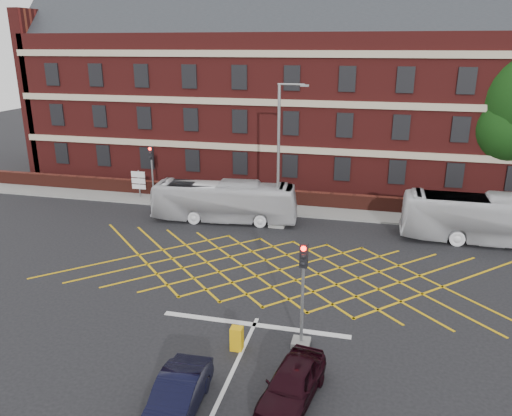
% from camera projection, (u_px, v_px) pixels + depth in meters
% --- Properties ---
extents(ground, '(120.00, 120.00, 0.00)m').
position_uv_depth(ground, '(272.00, 287.00, 24.04)').
color(ground, black).
rests_on(ground, ground).
extents(victorian_building, '(51.00, 12.17, 20.40)m').
position_uv_depth(victorian_building, '(331.00, 86.00, 41.83)').
color(victorian_building, '#551716').
rests_on(victorian_building, ground).
extents(boundary_wall, '(56.00, 0.50, 1.10)m').
position_uv_depth(boundary_wall, '(310.00, 199.00, 35.86)').
color(boundary_wall, '#461912').
rests_on(boundary_wall, ground).
extents(far_pavement, '(60.00, 3.00, 0.12)m').
position_uv_depth(far_pavement, '(308.00, 210.00, 35.09)').
color(far_pavement, slate).
rests_on(far_pavement, ground).
extents(box_junction_hatching, '(8.22, 8.22, 0.02)m').
position_uv_depth(box_junction_hatching, '(280.00, 270.00, 25.88)').
color(box_junction_hatching, '#CC990C').
rests_on(box_junction_hatching, ground).
extents(stop_line, '(8.00, 0.30, 0.02)m').
position_uv_depth(stop_line, '(254.00, 325.00, 20.81)').
color(stop_line, silver).
rests_on(stop_line, ground).
extents(bus_left, '(9.68, 3.12, 2.65)m').
position_uv_depth(bus_left, '(224.00, 201.00, 32.76)').
color(bus_left, silver).
rests_on(bus_left, ground).
extents(bus_right, '(10.39, 2.44, 2.89)m').
position_uv_depth(bus_right, '(493.00, 219.00, 29.04)').
color(bus_right, silver).
rests_on(bus_right, ground).
extents(car_navy, '(1.49, 3.84, 1.25)m').
position_uv_depth(car_navy, '(177.00, 396.00, 15.65)').
color(car_navy, black).
rests_on(car_navy, ground).
extents(car_maroon, '(2.11, 3.94, 1.28)m').
position_uv_depth(car_maroon, '(292.00, 383.00, 16.24)').
color(car_maroon, black).
rests_on(car_maroon, ground).
extents(traffic_light_near, '(0.70, 0.70, 4.27)m').
position_uv_depth(traffic_light_near, '(302.00, 305.00, 18.87)').
color(traffic_light_near, slate).
rests_on(traffic_light_near, ground).
extents(traffic_light_far, '(0.70, 0.70, 4.27)m').
position_uv_depth(traffic_light_far, '(153.00, 181.00, 36.08)').
color(traffic_light_far, slate).
rests_on(traffic_light_far, ground).
extents(street_lamp, '(2.25, 1.00, 8.97)m').
position_uv_depth(street_lamp, '(279.00, 180.00, 31.19)').
color(street_lamp, slate).
rests_on(street_lamp, ground).
extents(direction_signs, '(1.10, 0.16, 2.20)m').
position_uv_depth(direction_signs, '(139.00, 181.00, 37.42)').
color(direction_signs, gray).
rests_on(direction_signs, ground).
extents(utility_cabinet, '(0.46, 0.39, 0.95)m').
position_uv_depth(utility_cabinet, '(237.00, 338.00, 19.00)').
color(utility_cabinet, '#D49D0C').
rests_on(utility_cabinet, ground).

